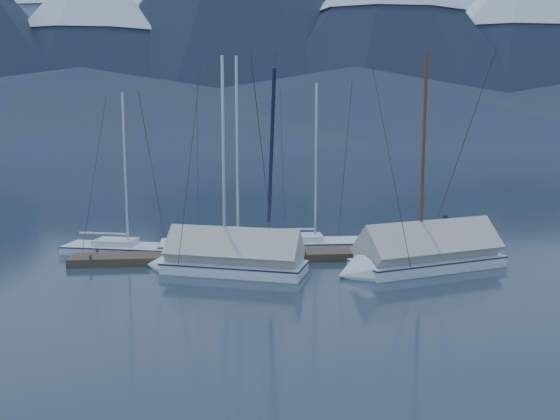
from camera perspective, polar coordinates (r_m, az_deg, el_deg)
The scene contains 10 objects.
ground at distance 24.32m, azimuth 0.50°, elevation -5.81°, with size 1000.00×1000.00×0.00m, color #15202F.
mountain_range at distance 397.47m, azimuth -5.19°, elevation 15.80°, with size 877.00×584.00×150.50m.
dock at distance 26.23m, azimuth 0.00°, elevation -4.52°, with size 18.00×1.50×0.54m.
mooring_posts at distance 26.13m, azimuth -1.09°, elevation -4.03°, with size 15.12×1.52×0.35m.
sailboat_open_left at distance 28.09m, azimuth -13.60°, elevation -3.84°, with size 6.33×3.32×8.06m.
sailboat_open_mid at distance 28.08m, azimuth -2.98°, elevation -3.55°, with size 7.49×3.21×9.87m.
sailboat_open_right at distance 28.52m, azimuth 4.31°, elevation -3.43°, with size 6.53×2.79×8.58m.
sailboat_covered_near at distance 24.93m, azimuth 13.02°, elevation -4.53°, with size 7.79×4.41×9.69m.
sailboat_covered_far at distance 24.03m, azimuth -5.63°, elevation -4.90°, with size 6.96×4.18×9.38m.
person at distance 27.72m, azimuth 15.65°, elevation -2.05°, with size 0.55×0.36×1.52m, color black.
Camera 1 is at (-2.69, -23.44, 5.89)m, focal length 38.00 mm.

